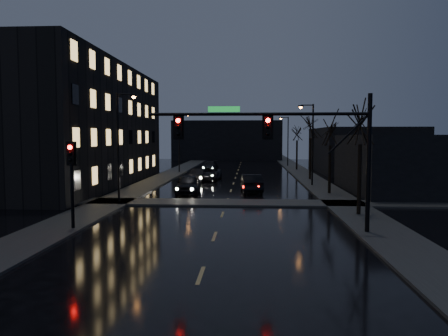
# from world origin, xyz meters

# --- Properties ---
(ground) EXTENTS (160.00, 160.00, 0.00)m
(ground) POSITION_xyz_m (0.00, 0.00, 0.00)
(ground) COLOR black
(ground) RESTS_ON ground
(sidewalk_left) EXTENTS (3.00, 140.00, 0.12)m
(sidewalk_left) POSITION_xyz_m (-8.50, 35.00, 0.06)
(sidewalk_left) COLOR #2D2D2B
(sidewalk_left) RESTS_ON ground
(sidewalk_right) EXTENTS (3.00, 140.00, 0.12)m
(sidewalk_right) POSITION_xyz_m (8.50, 35.00, 0.06)
(sidewalk_right) COLOR #2D2D2B
(sidewalk_right) RESTS_ON ground
(sidewalk_cross) EXTENTS (40.00, 3.00, 0.12)m
(sidewalk_cross) POSITION_xyz_m (0.00, 18.50, 0.06)
(sidewalk_cross) COLOR #2D2D2B
(sidewalk_cross) RESTS_ON ground
(apartment_block) EXTENTS (12.00, 30.00, 12.00)m
(apartment_block) POSITION_xyz_m (-16.50, 30.00, 6.00)
(apartment_block) COLOR black
(apartment_block) RESTS_ON ground
(commercial_right_near) EXTENTS (10.00, 14.00, 5.00)m
(commercial_right_near) POSITION_xyz_m (15.50, 26.00, 2.50)
(commercial_right_near) COLOR black
(commercial_right_near) RESTS_ON ground
(commercial_right_far) EXTENTS (12.00, 18.00, 6.00)m
(commercial_right_far) POSITION_xyz_m (17.00, 48.00, 3.00)
(commercial_right_far) COLOR black
(commercial_right_far) RESTS_ON ground
(far_block) EXTENTS (22.00, 10.00, 8.00)m
(far_block) POSITION_xyz_m (-3.00, 78.00, 4.00)
(far_block) COLOR black
(far_block) RESTS_ON ground
(signal_mast) EXTENTS (11.11, 0.41, 7.00)m
(signal_mast) POSITION_xyz_m (3.85, 9.00, 4.87)
(signal_mast) COLOR black
(signal_mast) RESTS_ON ground
(signal_pole_left) EXTENTS (0.35, 0.41, 4.53)m
(signal_pole_left) POSITION_xyz_m (-7.50, 8.99, 3.01)
(signal_pole_left) COLOR black
(signal_pole_left) RESTS_ON ground
(tree_near) EXTENTS (3.52, 3.52, 8.08)m
(tree_near) POSITION_xyz_m (8.40, 14.00, 6.22)
(tree_near) COLOR black
(tree_near) RESTS_ON ground
(tree_mid_a) EXTENTS (3.30, 3.30, 7.58)m
(tree_mid_a) POSITION_xyz_m (8.40, 24.00, 5.83)
(tree_mid_a) COLOR black
(tree_mid_a) RESTS_ON ground
(tree_mid_b) EXTENTS (3.74, 3.74, 8.59)m
(tree_mid_b) POSITION_xyz_m (8.40, 36.00, 6.61)
(tree_mid_b) COLOR black
(tree_mid_b) RESTS_ON ground
(tree_far) EXTENTS (3.43, 3.43, 7.88)m
(tree_far) POSITION_xyz_m (8.40, 50.00, 6.06)
(tree_far) COLOR black
(tree_far) RESTS_ON ground
(streetlight_l_near) EXTENTS (1.53, 0.28, 8.00)m
(streetlight_l_near) POSITION_xyz_m (-7.58, 18.00, 4.77)
(streetlight_l_near) COLOR black
(streetlight_l_near) RESTS_ON ground
(streetlight_l_far) EXTENTS (1.53, 0.28, 8.00)m
(streetlight_l_far) POSITION_xyz_m (-7.58, 45.00, 4.77)
(streetlight_l_far) COLOR black
(streetlight_l_far) RESTS_ON ground
(streetlight_r_mid) EXTENTS (1.53, 0.28, 8.00)m
(streetlight_r_mid) POSITION_xyz_m (7.58, 30.00, 4.77)
(streetlight_r_mid) COLOR black
(streetlight_r_mid) RESTS_ON ground
(streetlight_r_far) EXTENTS (1.53, 0.28, 8.00)m
(streetlight_r_far) POSITION_xyz_m (7.58, 58.00, 4.77)
(streetlight_r_far) COLOR black
(streetlight_r_far) RESTS_ON ground
(oncoming_car_a) EXTENTS (2.09, 4.84, 1.63)m
(oncoming_car_a) POSITION_xyz_m (-3.54, 23.76, 0.81)
(oncoming_car_a) COLOR black
(oncoming_car_a) RESTS_ON ground
(oncoming_car_b) EXTENTS (1.58, 4.17, 1.36)m
(oncoming_car_b) POSITION_xyz_m (-3.93, 33.48, 0.68)
(oncoming_car_b) COLOR black
(oncoming_car_b) RESTS_ON ground
(oncoming_car_c) EXTENTS (2.79, 5.36, 1.44)m
(oncoming_car_c) POSITION_xyz_m (-2.90, 35.47, 0.72)
(oncoming_car_c) COLOR black
(oncoming_car_c) RESTS_ON ground
(oncoming_car_d) EXTENTS (2.30, 4.99, 1.41)m
(oncoming_car_d) POSITION_xyz_m (-3.96, 47.70, 0.71)
(oncoming_car_d) COLOR black
(oncoming_car_d) RESTS_ON ground
(lead_car) EXTENTS (2.11, 4.91, 1.57)m
(lead_car) POSITION_xyz_m (1.83, 25.18, 0.79)
(lead_car) COLOR black
(lead_car) RESTS_ON ground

